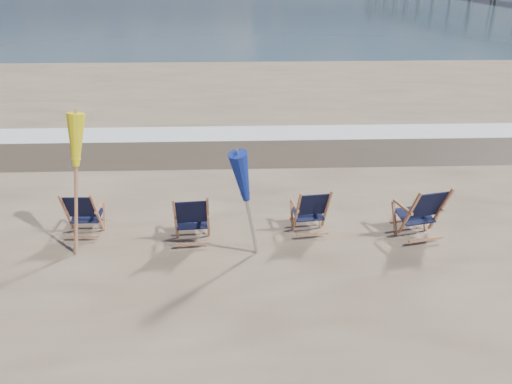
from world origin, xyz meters
TOP-DOWN VIEW (x-y plane):
  - surf_foam at (0.00, 8.30)m, footprint 200.00×1.40m
  - wet_sand_strip at (0.00, 6.80)m, footprint 200.00×2.60m
  - beach_chair_0 at (-2.80, 2.30)m, footprint 0.62×0.69m
  - beach_chair_1 at (-0.83, 2.00)m, footprint 0.69×0.76m
  - beach_chair_2 at (1.26, 2.25)m, footprint 0.70×0.76m
  - beach_chair_3 at (3.21, 2.02)m, footprint 0.86×0.93m
  - umbrella_yellow at (-2.96, 1.93)m, footprint 0.30×0.30m
  - umbrella_blue at (-0.14, 1.52)m, footprint 0.30×0.30m

SIDE VIEW (x-z plane):
  - wet_sand_strip at x=0.00m, z-range 0.00..0.00m
  - surf_foam at x=0.00m, z-range 0.00..0.01m
  - beach_chair_0 at x=-2.80m, z-range 0.00..0.94m
  - beach_chair_2 at x=1.26m, z-range 0.00..0.96m
  - beach_chair_1 at x=-0.83m, z-range 0.00..0.99m
  - beach_chair_3 at x=3.21m, z-range 0.00..1.09m
  - umbrella_blue at x=-0.14m, z-range 0.47..2.43m
  - umbrella_yellow at x=-2.96m, z-range 0.64..3.01m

